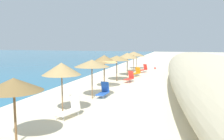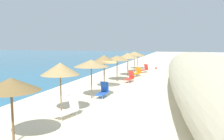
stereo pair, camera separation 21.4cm
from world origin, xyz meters
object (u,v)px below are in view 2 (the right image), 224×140
at_px(beach_ball, 156,68).
at_px(beach_umbrella_8, 138,55).
at_px(beach_umbrella_1, 11,85).
at_px(beach_umbrella_7, 135,53).
at_px(beach_umbrella_5, 117,58).
at_px(lounge_chair_4, 130,78).
at_px(lounge_chair_1, 144,69).
at_px(lounge_chair_2, 69,109).
at_px(beach_umbrella_2, 60,69).
at_px(lounge_chair_3, 103,91).
at_px(lounge_chair_0, 137,72).
at_px(beach_umbrella_4, 104,59).
at_px(beach_umbrella_3, 91,63).
at_px(beach_umbrella_6, 128,56).

bearing_deg(beach_ball, beach_umbrella_8, 108.05).
xyz_separation_m(beach_umbrella_1, beach_umbrella_7, (23.99, -0.16, 0.13)).
distance_m(beach_umbrella_5, lounge_chair_4, 2.44).
height_order(lounge_chair_1, lounge_chair_2, lounge_chair_2).
distance_m(beach_umbrella_7, beach_ball, 5.82).
distance_m(beach_umbrella_2, beach_umbrella_5, 12.05).
relative_size(beach_umbrella_2, beach_umbrella_8, 1.18).
xyz_separation_m(lounge_chair_3, beach_ball, (19.89, -1.71, -0.30)).
bearing_deg(beach_umbrella_8, lounge_chair_0, -169.85).
xyz_separation_m(beach_umbrella_4, lounge_chair_3, (-3.19, -0.97, -2.18)).
distance_m(beach_umbrella_5, beach_umbrella_8, 11.67).
xyz_separation_m(beach_umbrella_4, beach_umbrella_8, (15.82, 0.02, -0.43)).
distance_m(beach_umbrella_1, beach_umbrella_5, 16.16).
relative_size(lounge_chair_2, beach_ball, 5.27).
distance_m(beach_umbrella_1, beach_umbrella_4, 12.02).
relative_size(beach_umbrella_1, beach_umbrella_3, 0.95).
distance_m(beach_umbrella_1, beach_umbrella_7, 23.99).
xyz_separation_m(beach_umbrella_4, beach_umbrella_7, (11.97, -0.29, -0.06)).
bearing_deg(beach_umbrella_8, beach_umbrella_4, -179.94).
bearing_deg(lounge_chair_4, beach_umbrella_1, 98.55).
height_order(beach_umbrella_1, beach_umbrella_5, beach_umbrella_1).
bearing_deg(lounge_chair_1, beach_umbrella_7, 29.13).
distance_m(lounge_chair_0, lounge_chair_1, 3.70).
xyz_separation_m(beach_umbrella_6, lounge_chair_1, (3.76, -1.32, -2.00)).
bearing_deg(lounge_chair_3, lounge_chair_4, -90.47).
distance_m(beach_umbrella_5, lounge_chair_0, 4.72).
xyz_separation_m(beach_umbrella_8, lounge_chair_3, (-19.01, -0.99, -1.75)).
bearing_deg(beach_umbrella_1, lounge_chair_3, -5.46).
height_order(beach_umbrella_5, beach_umbrella_7, beach_umbrella_7).
relative_size(beach_umbrella_1, beach_umbrella_7, 0.97).
xyz_separation_m(lounge_chair_0, beach_ball, (8.47, -1.33, -0.33)).
bearing_deg(beach_umbrella_5, lounge_chair_0, -17.88).
xyz_separation_m(lounge_chair_0, lounge_chair_2, (-16.41, 0.67, -0.05)).
distance_m(beach_umbrella_2, lounge_chair_4, 12.03).
xyz_separation_m(beach_umbrella_5, lounge_chair_0, (4.08, -1.32, -1.97)).
bearing_deg(beach_umbrella_6, beach_umbrella_8, 2.02).
distance_m(beach_umbrella_8, beach_ball, 3.50).
bearing_deg(beach_umbrella_8, beach_umbrella_5, -179.79).
height_order(beach_umbrella_5, lounge_chair_2, beach_umbrella_5).
distance_m(beach_umbrella_1, lounge_chair_0, 20.38).
bearing_deg(beach_umbrella_4, lounge_chair_3, -163.06).
xyz_separation_m(beach_umbrella_8, lounge_chair_1, (-3.89, -1.59, -1.72)).
distance_m(beach_umbrella_1, beach_umbrella_8, 27.84).
height_order(beach_umbrella_5, beach_ball, beach_umbrella_5).
relative_size(beach_umbrella_3, beach_umbrella_5, 1.06).
bearing_deg(beach_umbrella_2, lounge_chair_2, -115.19).
xyz_separation_m(beach_umbrella_4, lounge_chair_1, (11.93, -1.57, -2.15)).
bearing_deg(beach_umbrella_6, lounge_chair_3, -176.38).
height_order(beach_umbrella_3, lounge_chair_3, beach_umbrella_3).
xyz_separation_m(beach_umbrella_4, beach_ball, (16.70, -2.68, -2.48)).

